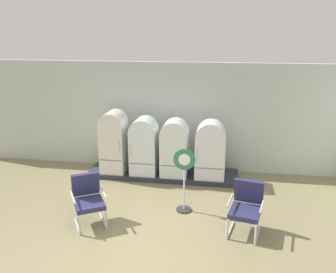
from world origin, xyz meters
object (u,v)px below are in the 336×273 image
Objects in this scene: refrigerator_1 at (144,144)px; sign_stand at (184,182)px; armchair_right at (246,206)px; armchair_left at (88,198)px; refrigerator_0 at (114,140)px; refrigerator_3 at (210,148)px; refrigerator_2 at (174,146)px.

refrigerator_1 is 1.98m from sign_stand.
armchair_left is at bearing -177.38° from armchair_right.
refrigerator_0 reaches higher than sign_stand.
armchair_right is at bearing -71.28° from refrigerator_3.
armchair_right is (3.15, -2.20, -0.42)m from refrigerator_0.
refrigerator_1 is at bearing -1.89° from refrigerator_0.
refrigerator_3 is at bearing -0.13° from refrigerator_1.
refrigerator_1 is at bearing 137.50° from armchair_right.
refrigerator_3 is at bearing -0.70° from refrigerator_0.
refrigerator_2 reaches higher than sign_stand.
sign_stand is at bearing 22.49° from armchair_left.
refrigerator_3 is 3.21m from armchair_left.
armchair_left is 1.00× the size of armchair_right.
refrigerator_0 is 1.11× the size of refrigerator_2.
refrigerator_3 reaches higher than armchair_left.
refrigerator_2 is 1.65m from sign_stand.
armchair_left is at bearing -85.18° from refrigerator_0.
armchair_left is (-1.34, -2.31, -0.33)m from refrigerator_2.
refrigerator_2 is at bearing -0.00° from refrigerator_1.
refrigerator_1 is 3.23m from armchair_right.
refrigerator_3 is at bearing 73.63° from sign_stand.
refrigerator_2 is 1.45× the size of armchair_left.
armchair_left is (-2.21, -2.30, -0.32)m from refrigerator_3.
refrigerator_3 reaches higher than refrigerator_2.
refrigerator_2 is at bearing 126.52° from armchair_right.
refrigerator_0 is 1.61× the size of armchair_left.
refrigerator_3 reaches higher than armchair_right.
refrigerator_0 is at bearing 145.08° from armchair_right.
refrigerator_0 reaches higher than armchair_right.
refrigerator_0 reaches higher than refrigerator_2.
refrigerator_3 is 1.04× the size of sign_stand.
sign_stand reaches higher than armchair_left.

